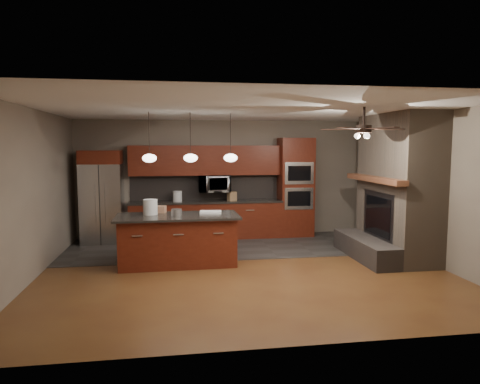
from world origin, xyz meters
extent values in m
plane|color=brown|center=(0.00, 0.00, 0.00)|extent=(7.00, 7.00, 0.00)
cube|color=white|center=(0.00, 0.00, 2.80)|extent=(7.00, 6.00, 0.02)
cube|color=gray|center=(0.00, 3.00, 1.40)|extent=(7.00, 0.02, 2.80)
cube|color=gray|center=(3.50, 0.00, 1.40)|extent=(0.02, 6.00, 2.80)
cube|color=gray|center=(-3.50, 0.00, 1.40)|extent=(0.02, 6.00, 2.80)
cube|color=#312E2C|center=(0.00, 1.80, 0.01)|extent=(7.00, 2.40, 0.01)
cube|color=#706050|center=(3.10, 0.40, 1.40)|extent=(0.80, 2.00, 2.80)
cube|color=#3F3733|center=(2.45, 0.40, 0.20)|extent=(0.50, 2.00, 0.40)
cube|color=#2D2D30|center=(2.72, 0.40, 0.83)|extent=(0.05, 1.20, 0.95)
cube|color=black|center=(2.70, 0.40, 0.83)|extent=(0.02, 1.00, 0.75)
cube|color=brown|center=(2.60, 0.40, 1.55)|extent=(0.22, 2.10, 0.10)
cube|color=#5E1F11|center=(-0.48, 2.70, 0.43)|extent=(3.55, 0.60, 0.86)
cube|color=black|center=(-0.48, 2.70, 0.88)|extent=(3.59, 0.64, 0.04)
cube|color=black|center=(-0.48, 2.98, 1.20)|extent=(3.55, 0.03, 0.60)
cube|color=#5E1F11|center=(-0.48, 2.83, 1.85)|extent=(3.55, 0.35, 0.70)
cube|color=#5E1F11|center=(1.70, 2.70, 1.19)|extent=(0.80, 0.60, 2.38)
cube|color=silver|center=(1.70, 2.40, 0.95)|extent=(0.70, 0.03, 0.52)
cube|color=black|center=(1.70, 2.38, 0.95)|extent=(0.55, 0.02, 0.35)
cube|color=silver|center=(1.70, 2.40, 1.55)|extent=(0.70, 0.03, 0.52)
cube|color=black|center=(1.70, 2.38, 1.55)|extent=(0.55, 0.02, 0.35)
imported|color=silver|center=(-0.27, 2.75, 1.30)|extent=(0.73, 0.41, 0.50)
cube|color=silver|center=(-2.82, 2.62, 0.89)|extent=(0.89, 0.72, 1.79)
cube|color=#2D2D30|center=(-2.82, 2.26, 0.89)|extent=(0.02, 0.02, 1.77)
cube|color=silver|center=(-2.92, 2.25, 0.95)|extent=(0.03, 0.03, 0.89)
cube|color=silver|center=(-2.72, 2.25, 0.95)|extent=(0.03, 0.03, 0.89)
cube|color=#5E1F11|center=(-2.82, 2.62, 1.94)|extent=(0.89, 0.72, 0.30)
cube|color=#5E1F11|center=(-1.16, 0.51, 0.44)|extent=(2.10, 0.90, 0.88)
cube|color=black|center=(-1.16, 0.51, 0.90)|extent=(2.25, 1.05, 0.04)
cylinder|color=silver|center=(-1.65, 0.67, 1.06)|extent=(0.27, 0.27, 0.28)
cylinder|color=silver|center=(-1.18, 0.45, 0.98)|extent=(0.24, 0.24, 0.13)
cube|color=white|center=(-0.54, 0.66, 0.94)|extent=(0.43, 0.32, 0.04)
cube|color=#A47154|center=(-1.48, 0.87, 0.99)|extent=(0.24, 0.20, 0.13)
cylinder|color=silver|center=(-1.14, 2.70, 1.02)|extent=(0.27, 0.27, 0.24)
cube|color=#97744E|center=(0.13, 2.65, 1.01)|extent=(0.23, 0.21, 0.21)
cylinder|color=black|center=(-1.65, 0.70, 2.41)|extent=(0.01, 0.01, 0.78)
ellipsoid|color=white|center=(-1.65, 0.70, 1.96)|extent=(0.26, 0.26, 0.16)
cylinder|color=black|center=(-0.90, 0.70, 2.41)|extent=(0.01, 0.01, 0.78)
ellipsoid|color=white|center=(-0.90, 0.70, 1.96)|extent=(0.26, 0.26, 0.16)
cylinder|color=black|center=(-0.15, 0.70, 2.41)|extent=(0.01, 0.01, 0.78)
ellipsoid|color=white|center=(-0.15, 0.70, 1.96)|extent=(0.26, 0.26, 0.16)
cylinder|color=black|center=(1.80, -0.80, 2.65)|extent=(0.04, 0.04, 0.30)
cylinder|color=black|center=(1.80, -0.80, 2.45)|extent=(0.24, 0.24, 0.12)
cube|color=#321A13|center=(2.18, -0.80, 2.45)|extent=(0.60, 0.12, 0.01)
cube|color=#321A13|center=(1.92, -0.44, 2.45)|extent=(0.30, 0.61, 0.01)
cube|color=#321A13|center=(1.49, -0.58, 2.45)|extent=(0.56, 0.45, 0.01)
cube|color=#321A13|center=(1.49, -1.02, 2.45)|extent=(0.56, 0.45, 0.01)
cube|color=#321A13|center=(1.92, -1.16, 2.45)|extent=(0.30, 0.61, 0.01)
camera|label=1|loc=(-1.20, -7.31, 2.16)|focal=32.00mm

